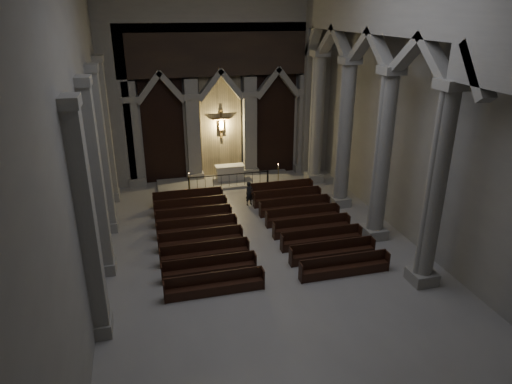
% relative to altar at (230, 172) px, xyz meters
% --- Properties ---
extents(room, '(24.00, 24.10, 12.00)m').
position_rel_altar_xyz_m(room, '(-0.29, -10.72, 6.98)').
color(room, '#9A9792').
rests_on(room, ground).
extents(sanctuary_wall, '(14.00, 0.77, 12.00)m').
position_rel_altar_xyz_m(sanctuary_wall, '(-0.29, 0.81, 6.00)').
color(sanctuary_wall, gray).
rests_on(sanctuary_wall, ground).
extents(right_arcade, '(1.00, 24.00, 12.00)m').
position_rel_altar_xyz_m(right_arcade, '(5.21, -9.39, 7.21)').
color(right_arcade, gray).
rests_on(right_arcade, ground).
extents(left_pilasters, '(0.60, 13.00, 8.03)m').
position_rel_altar_xyz_m(left_pilasters, '(-7.04, -7.22, 3.29)').
color(left_pilasters, gray).
rests_on(left_pilasters, ground).
extents(sanctuary_step, '(8.50, 2.60, 0.15)m').
position_rel_altar_xyz_m(sanctuary_step, '(-0.29, -0.12, -0.54)').
color(sanctuary_step, gray).
rests_on(sanctuary_step, ground).
extents(altar, '(1.83, 0.73, 0.93)m').
position_rel_altar_xyz_m(altar, '(0.00, 0.00, 0.00)').
color(altar, beige).
rests_on(altar, sanctuary_step).
extents(altar_rail, '(4.95, 0.09, 0.97)m').
position_rel_altar_xyz_m(altar_rail, '(-0.29, -1.25, 0.03)').
color(altar_rail, black).
rests_on(altar_rail, ground).
extents(candle_stand_left, '(0.21, 0.21, 1.26)m').
position_rel_altar_xyz_m(candle_stand_left, '(-2.72, -1.36, -0.28)').
color(candle_stand_left, '#AB9134').
rests_on(candle_stand_left, ground).
extents(candle_stand_right, '(0.26, 0.26, 1.56)m').
position_rel_altar_xyz_m(candle_stand_right, '(2.64, -1.85, -0.20)').
color(candle_stand_right, '#AB9134').
rests_on(candle_stand_right, ground).
extents(pews, '(9.28, 9.29, 0.87)m').
position_rel_altar_xyz_m(pews, '(-0.29, -7.52, -0.34)').
color(pews, black).
rests_on(pews, ground).
extents(worshipper, '(0.58, 0.50, 1.35)m').
position_rel_altar_xyz_m(worshipper, '(0.33, -3.92, 0.06)').
color(worshipper, black).
rests_on(worshipper, ground).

